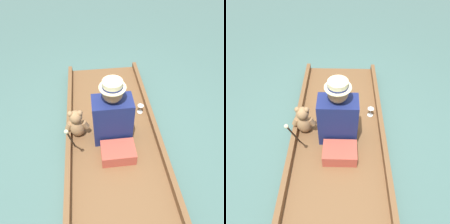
# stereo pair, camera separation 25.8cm
# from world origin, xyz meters

# --- Properties ---
(ground_plane) EXTENTS (16.00, 16.00, 0.00)m
(ground_plane) POSITION_xyz_m (0.00, 0.00, 0.00)
(ground_plane) COLOR #476B66
(punt_boat) EXTENTS (1.19, 2.83, 0.21)m
(punt_boat) POSITION_xyz_m (0.00, 0.00, 0.06)
(punt_boat) COLOR brown
(punt_boat) RESTS_ON ground_plane
(seat_cushion) EXTENTS (0.40, 0.28, 0.17)m
(seat_cushion) POSITION_xyz_m (0.02, -0.44, 0.19)
(seat_cushion) COLOR #B24738
(seat_cushion) RESTS_ON punt_boat
(seated_person) EXTENTS (0.47, 0.79, 0.90)m
(seated_person) POSITION_xyz_m (-0.01, -0.05, 0.44)
(seated_person) COLOR white
(seated_person) RESTS_ON punt_boat
(teddy_bear) EXTENTS (0.31, 0.18, 0.44)m
(teddy_bear) POSITION_xyz_m (-0.45, -0.04, 0.32)
(teddy_bear) COLOR #9E754C
(teddy_bear) RESTS_ON punt_boat
(wine_glass) EXTENTS (0.09, 0.09, 0.13)m
(wine_glass) POSITION_xyz_m (0.44, 0.27, 0.21)
(wine_glass) COLOR silver
(wine_glass) RESTS_ON punt_boat
(walking_cane) EXTENTS (0.04, 0.35, 0.69)m
(walking_cane) POSITION_xyz_m (-0.50, -0.41, 0.52)
(walking_cane) COLOR black
(walking_cane) RESTS_ON punt_boat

